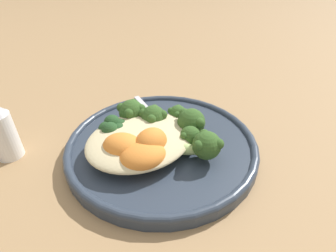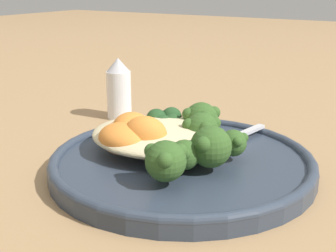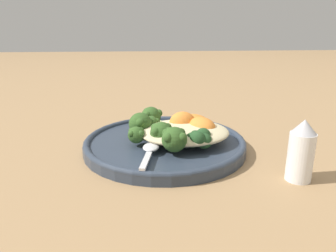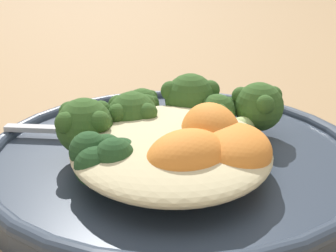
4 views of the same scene
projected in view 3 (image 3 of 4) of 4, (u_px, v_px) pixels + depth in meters
ground_plane at (155, 151)px, 0.58m from camera, size 4.00×4.00×0.00m
plate at (165, 143)px, 0.59m from camera, size 0.29×0.29×0.02m
quinoa_mound at (184, 132)px, 0.58m from camera, size 0.16×0.13×0.02m
broccoli_stalk_0 at (157, 120)px, 0.63m from camera, size 0.09×0.10×0.04m
broccoli_stalk_1 at (155, 125)px, 0.61m from camera, size 0.08×0.05×0.03m
broccoli_stalk_2 at (144, 125)px, 0.59m from camera, size 0.10×0.05×0.04m
broccoli_stalk_3 at (146, 134)px, 0.56m from camera, size 0.11×0.07×0.03m
broccoli_stalk_4 at (164, 133)px, 0.55m from camera, size 0.06×0.07×0.04m
broccoli_stalk_5 at (175, 138)px, 0.53m from camera, size 0.05×0.12×0.04m
sweet_potato_chunk_0 at (182, 123)px, 0.60m from camera, size 0.06×0.05×0.04m
sweet_potato_chunk_1 at (202, 127)px, 0.58m from camera, size 0.07×0.07×0.04m
sweet_potato_chunk_2 at (193, 123)px, 0.61m from camera, size 0.07×0.07×0.03m
kale_tuft at (199, 139)px, 0.54m from camera, size 0.04×0.05×0.03m
spoon at (150, 150)px, 0.52m from camera, size 0.04×0.10×0.01m
salt_shaker at (301, 151)px, 0.46m from camera, size 0.04×0.04×0.09m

